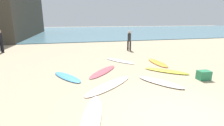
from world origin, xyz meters
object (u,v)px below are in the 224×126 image
object	(u,v)px
surfboard_7	(166,71)
beach_cooler	(204,75)
surfboard_5	(67,77)
surfboard_6	(92,117)
beachgoer_mid	(1,40)
surfboard_4	(158,63)
surfboard_2	(120,61)
surfboard_0	(109,85)
surfboard_1	(103,71)
beachgoer_near	(129,40)
surfboard_3	(160,82)

from	to	relation	value
surfboard_7	beach_cooler	world-z (taller)	beach_cooler
surfboard_5	beach_cooler	world-z (taller)	beach_cooler
surfboard_5	surfboard_6	size ratio (longest dim) A/B	0.82
surfboard_6	beachgoer_mid	world-z (taller)	beachgoer_mid
surfboard_4	surfboard_7	world-z (taller)	surfboard_7
surfboard_5	surfboard_2	bearing A→B (deg)	4.72
surfboard_2	surfboard_0	bearing A→B (deg)	-147.10
surfboard_5	surfboard_6	xyz separation A→B (m)	(0.67, -3.40, 0.01)
surfboard_1	beachgoer_near	bearing A→B (deg)	98.13
surfboard_2	surfboard_4	world-z (taller)	surfboard_4
surfboard_1	surfboard_5	size ratio (longest dim) A/B	1.19
surfboard_7	beachgoer_mid	world-z (taller)	beachgoer_mid
beachgoer_near	surfboard_7	bearing A→B (deg)	-79.41
surfboard_4	beachgoer_near	xyz separation A→B (m)	(-0.22, 4.38, 0.86)
surfboard_2	surfboard_1	bearing A→B (deg)	-161.69
surfboard_3	surfboard_6	world-z (taller)	surfboard_3
surfboard_3	beachgoer_mid	distance (m)	12.39
surfboard_1	surfboard_3	xyz separation A→B (m)	(1.97, -1.99, 0.01)
surfboard_5	surfboard_6	distance (m)	3.46
surfboard_3	beachgoer_mid	bearing A→B (deg)	-77.92
surfboard_5	beachgoer_near	size ratio (longest dim) A/B	1.22
surfboard_4	surfboard_2	bearing A→B (deg)	-25.35
surfboard_0	surfboard_5	distance (m)	2.12
surfboard_1	surfboard_4	world-z (taller)	surfboard_4
surfboard_6	beachgoer_mid	size ratio (longest dim) A/B	1.39
surfboard_3	beachgoer_mid	world-z (taller)	beachgoer_mid
surfboard_4	beach_cooler	distance (m)	3.01
surfboard_6	surfboard_7	bearing A→B (deg)	-127.98
surfboard_1	beachgoer_near	world-z (taller)	beachgoer_near
beachgoer_near	beach_cooler	size ratio (longest dim) A/B	3.17
beachgoer_mid	beach_cooler	size ratio (longest dim) A/B	3.41
surfboard_0	surfboard_4	bearing A→B (deg)	-91.43
surfboard_7	beachgoer_near	size ratio (longest dim) A/B	1.32
surfboard_1	surfboard_2	world-z (taller)	surfboard_2
surfboard_3	beachgoer_near	size ratio (longest dim) A/B	1.22
surfboard_5	beachgoer_mid	size ratio (longest dim) A/B	1.13
beachgoer_near	surfboard_4	bearing A→B (deg)	-74.78
surfboard_1	beachgoer_mid	xyz separation A→B (m)	(-6.71, 6.80, 0.95)
surfboard_1	surfboard_5	xyz separation A→B (m)	(-1.71, -0.42, 0.01)
beachgoer_near	beach_cooler	xyz separation A→B (m)	(0.76, -7.34, -0.70)
surfboard_2	surfboard_5	xyz separation A→B (m)	(-3.13, -2.30, 0.00)
surfboard_0	surfboard_2	world-z (taller)	surfboard_2
surfboard_0	beach_cooler	world-z (taller)	beach_cooler
surfboard_5	beachgoer_near	xyz separation A→B (m)	(4.94, 5.68, 0.86)
surfboard_7	beachgoer_near	world-z (taller)	beachgoer_near
surfboard_3	surfboard_5	size ratio (longest dim) A/B	1.01
beachgoer_near	beachgoer_mid	size ratio (longest dim) A/B	0.93
surfboard_2	surfboard_4	distance (m)	2.26
surfboard_1	beachgoer_near	xyz separation A→B (m)	(3.23, 5.26, 0.87)
surfboard_4	beach_cooler	bearing A→B (deg)	101.36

